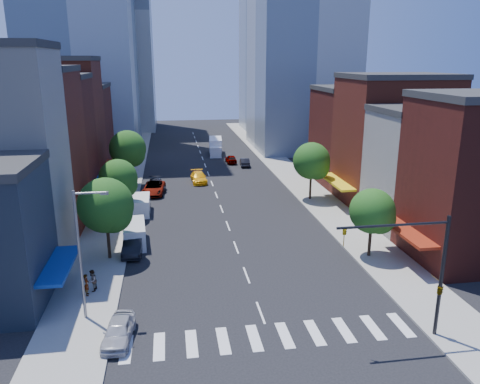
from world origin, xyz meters
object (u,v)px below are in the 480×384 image
at_px(traffic_car_oncoming, 245,162).
at_px(pedestrian_far, 92,281).
at_px(cargo_van_near, 135,234).
at_px(pedestrian_near, 87,285).
at_px(traffic_car_far, 231,159).
at_px(parked_car_third, 154,188).
at_px(box_truck, 216,147).
at_px(taxi, 199,177).
at_px(cargo_van_far, 142,205).
at_px(parked_car_second, 133,245).
at_px(parked_car_rear, 157,185).
at_px(parked_car_front, 119,331).

relative_size(traffic_car_oncoming, pedestrian_far, 2.40).
distance_m(cargo_van_near, pedestrian_near, 10.39).
height_order(traffic_car_far, pedestrian_near, pedestrian_near).
bearing_deg(parked_car_third, box_truck, 72.60).
distance_m(taxi, pedestrian_far, 33.73).
distance_m(cargo_van_far, pedestrian_near, 19.74).
xyz_separation_m(parked_car_second, taxi, (7.68, 24.79, -0.06)).
height_order(box_truck, pedestrian_far, box_truck).
relative_size(cargo_van_far, box_truck, 0.60).
bearing_deg(pedestrian_far, traffic_car_oncoming, 166.65).
height_order(parked_car_third, parked_car_rear, parked_car_third).
bearing_deg(parked_car_front, taxi, 84.81).
bearing_deg(parked_car_front, cargo_van_far, 95.51).
xyz_separation_m(cargo_van_far, pedestrian_near, (-3.08, -19.50, 0.02)).
bearing_deg(pedestrian_near, parked_car_third, -15.84).
bearing_deg(pedestrian_far, parked_car_front, 31.15).
bearing_deg(traffic_car_oncoming, pedestrian_near, 69.99).
distance_m(parked_car_front, traffic_car_far, 53.15).
xyz_separation_m(cargo_van_near, pedestrian_near, (-2.89, -9.98, -0.06)).
height_order(parked_car_rear, cargo_van_far, cargo_van_far).
distance_m(parked_car_front, traffic_car_oncoming, 51.12).
bearing_deg(parked_car_third, cargo_van_far, -92.94).
xyz_separation_m(traffic_car_oncoming, box_truck, (-3.79, 10.44, 0.75)).
bearing_deg(traffic_car_oncoming, box_truck, -66.05).
bearing_deg(parked_car_front, parked_car_rear, 93.14).
height_order(traffic_car_oncoming, pedestrian_near, pedestrian_near).
distance_m(box_truck, pedestrian_near, 54.88).
bearing_deg(pedestrian_near, parked_car_rear, -15.90).
relative_size(parked_car_third, traffic_car_far, 1.39).
bearing_deg(taxi, pedestrian_near, -110.57).
height_order(parked_car_third, cargo_van_far, cargo_van_far).
bearing_deg(parked_car_second, traffic_car_far, 71.40).
bearing_deg(parked_car_rear, pedestrian_near, -105.68).
relative_size(cargo_van_far, traffic_car_oncoming, 1.13).
height_order(parked_car_front, traffic_car_far, parked_car_front).
distance_m(parked_car_front, parked_car_third, 33.72).
xyz_separation_m(parked_car_third, box_truck, (10.77, 25.31, 0.63)).
bearing_deg(parked_car_front, parked_car_second, 95.96).
height_order(traffic_car_oncoming, traffic_car_far, traffic_car_far).
bearing_deg(pedestrian_far, pedestrian_near, -18.27).
bearing_deg(box_truck, cargo_van_far, -104.36).
relative_size(traffic_car_oncoming, traffic_car_far, 0.99).
relative_size(parked_car_rear, traffic_car_far, 1.20).
height_order(parked_car_second, traffic_car_far, parked_car_second).
distance_m(cargo_van_far, traffic_car_far, 29.05).
height_order(parked_car_second, box_truck, box_truck).
height_order(parked_car_second, cargo_van_far, cargo_van_far).
relative_size(parked_car_second, traffic_car_oncoming, 1.19).
bearing_deg(parked_car_second, cargo_van_near, 91.86).
distance_m(parked_car_rear, cargo_van_near, 19.63).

